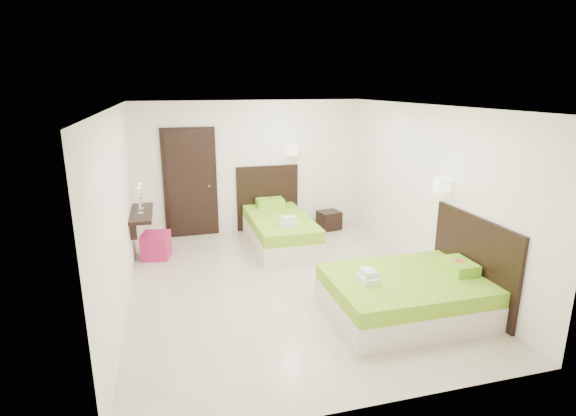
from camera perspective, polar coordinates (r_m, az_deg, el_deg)
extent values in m
plane|color=beige|center=(6.81, -0.15, -9.68)|extent=(5.50, 5.50, 0.00)
cube|color=beige|center=(8.34, -1.03, -3.61)|extent=(1.05, 2.11, 0.34)
cube|color=#6AA51A|center=(8.26, -1.04, -1.81)|extent=(1.04, 2.09, 0.21)
cube|color=black|center=(9.16, -2.62, 1.31)|extent=(1.27, 0.05, 1.32)
cube|color=#83CB25|center=(8.95, -2.28, 0.73)|extent=(0.53, 0.36, 0.15)
cylinder|color=#D43254|center=(8.93, -2.29, 1.20)|extent=(0.13, 0.13, 0.00)
cube|color=silver|center=(7.68, 0.02, -1.99)|extent=(0.32, 0.23, 0.08)
cube|color=silver|center=(7.65, 0.02, -1.39)|extent=(0.24, 0.17, 0.08)
cube|color=beige|center=(8.94, 0.47, 7.35)|extent=(0.19, 0.19, 0.21)
cylinder|color=#2D2116|center=(9.02, 0.33, 7.42)|extent=(0.03, 0.16, 0.03)
cube|color=beige|center=(6.14, 14.68, -11.50)|extent=(1.98, 1.49, 0.32)
cube|color=#6AA51A|center=(6.03, 14.84, -9.31)|extent=(1.96, 1.47, 0.20)
cube|color=black|center=(6.47, 22.43, -6.32)|extent=(0.05, 1.69, 1.24)
cube|color=#83CB25|center=(6.35, 20.82, -6.88)|extent=(0.34, 0.50, 0.14)
cylinder|color=#D43254|center=(6.33, 20.88, -6.28)|extent=(0.12, 0.12, 0.00)
cube|color=silver|center=(5.73, 10.15, -8.82)|extent=(0.22, 0.30, 0.08)
cube|color=silver|center=(5.70, 10.18, -8.09)|extent=(0.16, 0.22, 0.08)
cube|color=beige|center=(6.61, 18.96, 2.79)|extent=(0.18, 0.18, 0.20)
cylinder|color=#2D2116|center=(6.65, 19.53, 2.82)|extent=(0.16, 0.03, 0.03)
cube|color=black|center=(9.29, 5.22, -1.54)|extent=(0.49, 0.45, 0.38)
cube|color=#A8164D|center=(8.05, -16.40, -4.58)|extent=(0.52, 0.52, 0.44)
cube|color=black|center=(8.86, -12.31, 3.09)|extent=(1.02, 0.06, 2.14)
cube|color=black|center=(8.83, -12.29, 3.05)|extent=(0.88, 0.04, 2.06)
cylinder|color=silver|center=(8.83, -9.99, 2.83)|extent=(0.03, 0.10, 0.03)
cube|color=black|center=(7.84, -18.12, -0.65)|extent=(0.35, 1.20, 0.06)
cube|color=black|center=(7.46, -19.05, -2.74)|extent=(0.10, 0.04, 0.30)
cube|color=black|center=(8.32, -18.70, -0.87)|extent=(0.10, 0.04, 0.30)
cylinder|color=silver|center=(7.69, -18.19, -0.66)|extent=(0.10, 0.10, 0.02)
cylinder|color=silver|center=(7.66, -18.27, 0.20)|extent=(0.02, 0.02, 0.22)
cone|color=silver|center=(7.63, -18.35, 1.15)|extent=(0.07, 0.07, 0.04)
cylinder|color=white|center=(7.61, -18.41, 1.84)|extent=(0.02, 0.02, 0.15)
sphere|color=#FFB23F|center=(7.59, -18.46, 2.48)|extent=(0.02, 0.02, 0.02)
cylinder|color=silver|center=(7.98, -18.10, -0.08)|extent=(0.10, 0.10, 0.02)
cylinder|color=silver|center=(7.95, -18.17, 0.75)|extent=(0.02, 0.02, 0.22)
cone|color=silver|center=(7.92, -18.25, 1.66)|extent=(0.07, 0.07, 0.04)
cylinder|color=white|center=(7.90, -18.31, 2.33)|extent=(0.02, 0.02, 0.15)
sphere|color=#FFB23F|center=(7.88, -18.36, 2.95)|extent=(0.02, 0.02, 0.02)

